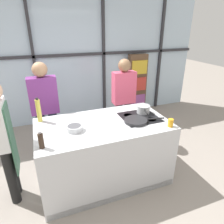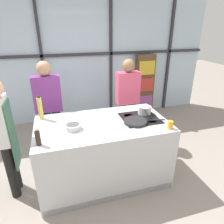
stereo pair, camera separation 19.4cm
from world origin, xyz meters
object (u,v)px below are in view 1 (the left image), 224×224
(oil_bottle, at_px, (39,110))
(frying_pan, at_px, (136,121))
(chef, at_px, (3,137))
(white_plate, at_px, (72,122))
(pepper_grinder, at_px, (41,140))
(juice_glass_near, at_px, (171,123))
(mixing_bowl, at_px, (74,128))
(spectator_center_left, at_px, (124,97))
(saucepan, at_px, (143,109))
(spectator_far_left, at_px, (45,106))

(oil_bottle, bearing_deg, frying_pan, -22.05)
(chef, relative_size, white_plate, 6.46)
(frying_pan, height_order, pepper_grinder, pepper_grinder)
(pepper_grinder, xyz_separation_m, juice_glass_near, (1.60, -0.07, -0.04))
(mixing_bowl, bearing_deg, pepper_grinder, -146.95)
(juice_glass_near, bearing_deg, spectator_center_left, 94.17)
(juice_glass_near, bearing_deg, mixing_bowl, 164.44)
(mixing_bowl, bearing_deg, frying_pan, -4.13)
(chef, distance_m, oil_bottle, 0.55)
(saucepan, bearing_deg, pepper_grinder, -163.08)
(chef, xyz_separation_m, spectator_center_left, (1.92, 0.84, -0.02))
(chef, height_order, white_plate, chef)
(oil_bottle, distance_m, pepper_grinder, 0.70)
(white_plate, distance_m, juice_glass_near, 1.32)
(spectator_center_left, relative_size, white_plate, 6.46)
(juice_glass_near, bearing_deg, pepper_grinder, 177.51)
(mixing_bowl, distance_m, pepper_grinder, 0.49)
(saucepan, height_order, oil_bottle, oil_bottle)
(chef, height_order, pepper_grinder, chef)
(oil_bottle, relative_size, pepper_grinder, 1.63)
(white_plate, bearing_deg, oil_bottle, 153.94)
(frying_pan, relative_size, juice_glass_near, 5.30)
(frying_pan, xyz_separation_m, white_plate, (-0.83, 0.30, -0.01))
(spectator_far_left, xyz_separation_m, saucepan, (1.38, -0.78, 0.05))
(spectator_far_left, bearing_deg, spectator_center_left, -180.00)
(spectator_center_left, xyz_separation_m, oil_bottle, (-1.49, -0.53, 0.16))
(frying_pan, xyz_separation_m, juice_glass_near, (0.36, -0.27, 0.03))
(white_plate, distance_m, pepper_grinder, 0.66)
(saucepan, height_order, pepper_grinder, pepper_grinder)
(pepper_grinder, bearing_deg, juice_glass_near, -2.49)
(juice_glass_near, bearing_deg, frying_pan, 142.70)
(spectator_far_left, height_order, frying_pan, spectator_far_left)
(oil_bottle, bearing_deg, juice_glass_near, -25.88)
(saucepan, bearing_deg, mixing_bowl, -170.11)
(white_plate, distance_m, oil_bottle, 0.47)
(saucepan, bearing_deg, chef, -178.03)
(spectator_center_left, height_order, frying_pan, spectator_center_left)
(white_plate, height_order, mixing_bowl, mixing_bowl)
(spectator_center_left, distance_m, mixing_bowl, 1.46)
(chef, bearing_deg, white_plate, 98.10)
(chef, relative_size, spectator_center_left, 1.00)
(spectator_far_left, bearing_deg, white_plate, 113.14)
(chef, xyz_separation_m, pepper_grinder, (0.42, -0.39, 0.08))
(saucepan, relative_size, mixing_bowl, 1.76)
(frying_pan, height_order, oil_bottle, oil_bottle)
(mixing_bowl, bearing_deg, chef, 171.51)
(spectator_far_left, relative_size, juice_glass_near, 15.52)
(frying_pan, xyz_separation_m, mixing_bowl, (-0.84, 0.06, 0.01))
(chef, height_order, spectator_far_left, spectator_far_left)
(frying_pan, bearing_deg, pepper_grinder, -170.73)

